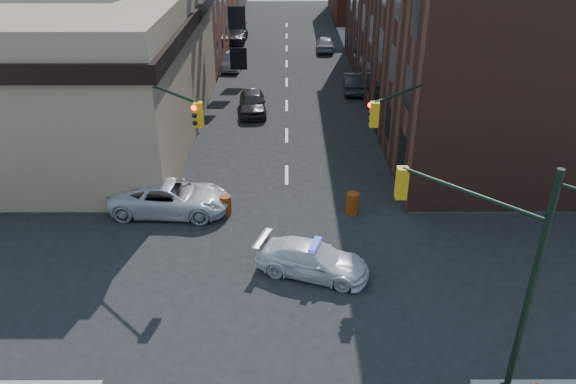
{
  "coord_description": "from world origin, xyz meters",
  "views": [
    {
      "loc": [
        0.01,
        -18.79,
        14.12
      ],
      "look_at": [
        0.06,
        3.75,
        2.2
      ],
      "focal_mm": 35.0,
      "sensor_mm": 36.0,
      "label": 1
    }
  ],
  "objects_px": {
    "parked_car_wfar": "(234,61)",
    "barrel_road": "(352,204)",
    "police_car": "(312,259)",
    "parked_car_enear": "(354,82)",
    "barricade_nw_a": "(139,181)",
    "pedestrian_a": "(151,170)",
    "barrel_bank": "(226,205)",
    "pedestrian_b": "(114,190)",
    "pickup": "(170,197)",
    "parked_car_wnear": "(252,102)"
  },
  "relations": [
    {
      "from": "barricade_nw_a",
      "to": "parked_car_wfar",
      "type": "bearing_deg",
      "value": 75.16
    },
    {
      "from": "barrel_road",
      "to": "barricade_nw_a",
      "type": "height_order",
      "value": "barricade_nw_a"
    },
    {
      "from": "parked_car_wnear",
      "to": "barricade_nw_a",
      "type": "distance_m",
      "value": 13.56
    },
    {
      "from": "pedestrian_b",
      "to": "barricade_nw_a",
      "type": "distance_m",
      "value": 2.18
    },
    {
      "from": "parked_car_wfar",
      "to": "parked_car_enear",
      "type": "relative_size",
      "value": 0.92
    },
    {
      "from": "parked_car_wnear",
      "to": "barrel_bank",
      "type": "xyz_separation_m",
      "value": [
        -0.54,
        -14.83,
        -0.31
      ]
    },
    {
      "from": "parked_car_wnear",
      "to": "parked_car_enear",
      "type": "xyz_separation_m",
      "value": [
        8.0,
        5.14,
        -0.01
      ]
    },
    {
      "from": "pedestrian_b",
      "to": "barrel_road",
      "type": "relative_size",
      "value": 1.75
    },
    {
      "from": "police_car",
      "to": "barrel_road",
      "type": "height_order",
      "value": "police_car"
    },
    {
      "from": "pickup",
      "to": "barricade_nw_a",
      "type": "distance_m",
      "value": 3.01
    },
    {
      "from": "parked_car_enear",
      "to": "barricade_nw_a",
      "type": "bearing_deg",
      "value": 56.43
    },
    {
      "from": "pedestrian_b",
      "to": "barricade_nw_a",
      "type": "relative_size",
      "value": 1.45
    },
    {
      "from": "police_car",
      "to": "parked_car_enear",
      "type": "height_order",
      "value": "parked_car_enear"
    },
    {
      "from": "parked_car_wfar",
      "to": "barrel_road",
      "type": "xyz_separation_m",
      "value": [
        8.11,
        -26.66,
        -0.17
      ]
    },
    {
      "from": "pedestrian_a",
      "to": "pedestrian_b",
      "type": "bearing_deg",
      "value": -87.46
    },
    {
      "from": "barricade_nw_a",
      "to": "barrel_bank",
      "type": "bearing_deg",
      "value": -33.97
    },
    {
      "from": "pedestrian_a",
      "to": "parked_car_wfar",
      "type": "bearing_deg",
      "value": 112.55
    },
    {
      "from": "parked_car_wnear",
      "to": "parked_car_wfar",
      "type": "relative_size",
      "value": 1.07
    },
    {
      "from": "barrel_bank",
      "to": "barricade_nw_a",
      "type": "xyz_separation_m",
      "value": [
        -4.83,
        2.38,
        0.16
      ]
    },
    {
      "from": "police_car",
      "to": "barricade_nw_a",
      "type": "bearing_deg",
      "value": 69.3
    },
    {
      "from": "pickup",
      "to": "barricade_nw_a",
      "type": "bearing_deg",
      "value": 47.11
    },
    {
      "from": "police_car",
      "to": "parked_car_wfar",
      "type": "bearing_deg",
      "value": 29.5
    },
    {
      "from": "pedestrian_a",
      "to": "barrel_bank",
      "type": "height_order",
      "value": "pedestrian_a"
    },
    {
      "from": "pickup",
      "to": "pedestrian_b",
      "type": "height_order",
      "value": "pedestrian_b"
    },
    {
      "from": "pedestrian_a",
      "to": "barrel_road",
      "type": "bearing_deg",
      "value": 13.03
    },
    {
      "from": "barricade_nw_a",
      "to": "pedestrian_a",
      "type": "bearing_deg",
      "value": 43.1
    },
    {
      "from": "police_car",
      "to": "barrel_bank",
      "type": "relative_size",
      "value": 4.86
    },
    {
      "from": "parked_car_wnear",
      "to": "parked_car_enear",
      "type": "distance_m",
      "value": 9.51
    },
    {
      "from": "pedestrian_a",
      "to": "barrel_road",
      "type": "distance_m",
      "value": 11.06
    },
    {
      "from": "pickup",
      "to": "parked_car_wnear",
      "type": "relative_size",
      "value": 1.26
    },
    {
      "from": "police_car",
      "to": "barrel_road",
      "type": "bearing_deg",
      "value": -4.6
    },
    {
      "from": "parked_car_enear",
      "to": "barrel_bank",
      "type": "xyz_separation_m",
      "value": [
        -8.54,
        -19.97,
        -0.3
      ]
    },
    {
      "from": "barricade_nw_a",
      "to": "police_car",
      "type": "bearing_deg",
      "value": -47.37
    },
    {
      "from": "pedestrian_a",
      "to": "barrel_road",
      "type": "xyz_separation_m",
      "value": [
        10.64,
        -2.98,
        -0.44
      ]
    },
    {
      "from": "police_car",
      "to": "pedestrian_b",
      "type": "distance_m",
      "value": 11.14
    },
    {
      "from": "barrel_bank",
      "to": "barricade_nw_a",
      "type": "bearing_deg",
      "value": 153.74
    },
    {
      "from": "parked_car_wfar",
      "to": "barrel_road",
      "type": "relative_size",
      "value": 3.96
    },
    {
      "from": "pickup",
      "to": "barrel_bank",
      "type": "distance_m",
      "value": 2.79
    },
    {
      "from": "parked_car_enear",
      "to": "pedestrian_b",
      "type": "xyz_separation_m",
      "value": [
        -14.14,
        -19.57,
        0.34
      ]
    },
    {
      "from": "police_car",
      "to": "pedestrian_b",
      "type": "height_order",
      "value": "pedestrian_b"
    },
    {
      "from": "pedestrian_a",
      "to": "pedestrian_b",
      "type": "height_order",
      "value": "pedestrian_b"
    },
    {
      "from": "parked_car_wnear",
      "to": "barrel_road",
      "type": "relative_size",
      "value": 4.22
    },
    {
      "from": "parked_car_wfar",
      "to": "pickup",
      "type": "bearing_deg",
      "value": -85.26
    },
    {
      "from": "pedestrian_a",
      "to": "barricade_nw_a",
      "type": "relative_size",
      "value": 1.26
    },
    {
      "from": "parked_car_enear",
      "to": "pedestrian_a",
      "type": "distance_m",
      "value": 21.3
    },
    {
      "from": "barrel_road",
      "to": "parked_car_wfar",
      "type": "bearing_deg",
      "value": 106.92
    },
    {
      "from": "parked_car_wfar",
      "to": "barrel_road",
      "type": "height_order",
      "value": "parked_car_wfar"
    },
    {
      "from": "parked_car_wnear",
      "to": "barrel_road",
      "type": "distance_m",
      "value": 15.9
    },
    {
      "from": "barrel_road",
      "to": "barricade_nw_a",
      "type": "distance_m",
      "value": 11.39
    },
    {
      "from": "parked_car_enear",
      "to": "barricade_nw_a",
      "type": "relative_size",
      "value": 3.54
    }
  ]
}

